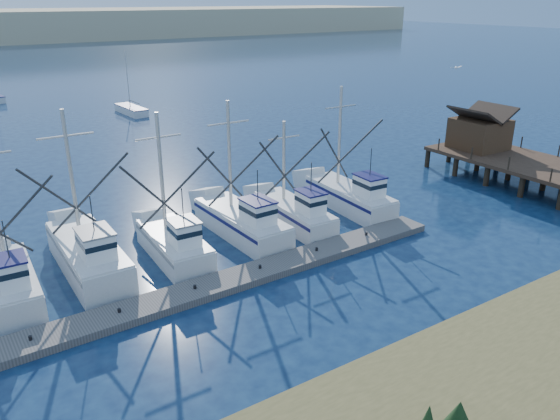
# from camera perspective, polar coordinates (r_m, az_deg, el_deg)

# --- Properties ---
(ground) EXTENTS (500.00, 500.00, 0.00)m
(ground) POSITION_cam_1_polar(r_m,az_deg,el_deg) (29.65, 11.85, -8.39)
(ground) COLOR #0D1D3A
(ground) RESTS_ON ground
(floating_dock) EXTENTS (30.64, 2.81, 0.41)m
(floating_dock) POSITION_cam_1_polar(r_m,az_deg,el_deg) (29.34, -7.09, -7.95)
(floating_dock) COLOR #605A56
(floating_dock) RESTS_ON ground
(timber_pier) EXTENTS (7.00, 20.00, 8.00)m
(timber_pier) POSITION_cam_1_polar(r_m,az_deg,el_deg) (49.52, 23.22, 5.72)
(timber_pier) COLOR black
(timber_pier) RESTS_ON ground
(trawler_fleet) EXTENTS (30.30, 8.89, 9.64)m
(trawler_fleet) POSITION_cam_1_polar(r_m,az_deg,el_deg) (32.98, -11.86, -3.28)
(trawler_fleet) COLOR silver
(trawler_fleet) RESTS_ON ground
(sailboat_near) EXTENTS (2.42, 6.89, 8.10)m
(sailboat_near) POSITION_cam_1_polar(r_m,az_deg,el_deg) (75.94, -15.28, 10.03)
(sailboat_near) COLOR silver
(sailboat_near) RESTS_ON ground
(flying_gull) EXTENTS (1.18, 0.22, 0.22)m
(flying_gull) POSITION_cam_1_polar(r_m,az_deg,el_deg) (44.07, 17.92, 13.98)
(flying_gull) COLOR white
(flying_gull) RESTS_ON ground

